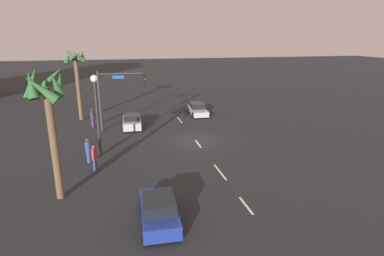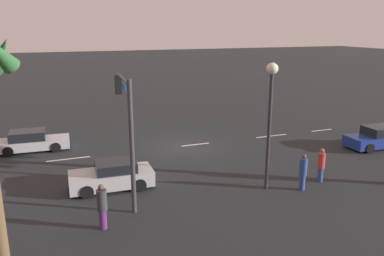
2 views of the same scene
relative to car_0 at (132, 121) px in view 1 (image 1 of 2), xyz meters
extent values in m
plane|color=#232628|center=(-5.66, -5.35, -0.65)|extent=(220.00, 220.00, 0.00)
cube|color=silver|center=(-17.21, -5.35, -0.64)|extent=(1.89, 0.14, 0.01)
cube|color=silver|center=(-12.62, -5.35, -0.64)|extent=(2.60, 0.14, 0.01)
cube|color=silver|center=(-6.56, -5.35, -0.64)|extent=(1.99, 0.14, 0.01)
cube|color=silver|center=(1.82, -5.35, -0.64)|extent=(2.58, 0.14, 0.01)
cube|color=#B7B7BC|center=(0.05, 0.00, -0.12)|extent=(4.15, 1.89, 0.74)
cube|color=black|center=(-0.19, 0.01, 0.50)|extent=(2.01, 1.61, 0.49)
cylinder|color=black|center=(1.35, 0.78, -0.33)|extent=(0.65, 0.24, 0.64)
cylinder|color=black|center=(1.29, -0.87, -0.33)|extent=(0.65, 0.24, 0.64)
cylinder|color=black|center=(-1.19, 0.87, -0.33)|extent=(0.65, 0.24, 0.64)
cylinder|color=black|center=(-1.24, -0.79, -0.33)|extent=(0.65, 0.24, 0.64)
cube|color=#B7B7BC|center=(3.86, -7.97, -0.19)|extent=(4.64, 1.98, 0.60)
cube|color=black|center=(4.13, -7.98, 0.41)|extent=(2.26, 1.65, 0.58)
cylinder|color=black|center=(2.40, -8.72, -0.33)|extent=(0.65, 0.25, 0.64)
cylinder|color=black|center=(2.49, -7.07, -0.33)|extent=(0.65, 0.25, 0.64)
cylinder|color=black|center=(5.23, -8.86, -0.33)|extent=(0.65, 0.25, 0.64)
cylinder|color=black|center=(5.31, -7.21, -0.33)|extent=(0.65, 0.25, 0.64)
cube|color=navy|center=(-17.62, -0.46, -0.14)|extent=(4.09, 1.90, 0.70)
cube|color=black|center=(-17.86, -0.45, 0.50)|extent=(1.99, 1.61, 0.59)
cylinder|color=black|center=(-16.34, 0.32, -0.33)|extent=(0.65, 0.24, 0.64)
cylinder|color=black|center=(-16.40, -1.33, -0.33)|extent=(0.65, 0.24, 0.64)
cylinder|color=black|center=(-18.84, 0.41, -0.33)|extent=(0.65, 0.24, 0.64)
cylinder|color=black|center=(-18.90, -1.24, -0.33)|extent=(0.65, 0.24, 0.64)
cylinder|color=#38383D|center=(-0.45, 2.97, 2.27)|extent=(0.20, 0.20, 5.84)
cylinder|color=#38383D|center=(-0.59, 0.86, 4.94)|extent=(0.41, 4.23, 0.12)
cube|color=black|center=(-0.74, -1.25, 4.37)|extent=(0.34, 0.34, 0.95)
sphere|color=#360503|center=(-0.75, -1.43, 4.66)|extent=(0.20, 0.20, 0.20)
sphere|color=orange|center=(-0.75, -1.43, 4.36)|extent=(0.20, 0.20, 0.20)
sphere|color=black|center=(-0.75, -1.43, 4.06)|extent=(0.20, 0.20, 0.20)
cube|color=#1959B2|center=(-0.58, 1.07, 4.62)|extent=(0.12, 1.10, 0.28)
cylinder|color=#2D2D33|center=(-7.17, 2.83, 2.21)|extent=(0.18, 0.18, 5.71)
sphere|color=#F2EACC|center=(-7.17, 2.83, 5.34)|extent=(0.56, 0.56, 0.56)
cylinder|color=#2D478C|center=(-10.28, 3.04, -0.27)|extent=(0.37, 0.37, 0.76)
cylinder|color=#BF3833|center=(-10.28, 3.04, 0.53)|extent=(0.50, 0.50, 0.83)
sphere|color=#8C664C|center=(-10.28, 3.04, 1.06)|extent=(0.22, 0.22, 0.22)
cylinder|color=#2D478C|center=(-8.75, 3.58, -0.25)|extent=(0.39, 0.39, 0.79)
cylinder|color=#2D478C|center=(-8.75, 3.58, 0.57)|extent=(0.51, 0.51, 0.86)
sphere|color=brown|center=(-8.75, 3.58, 1.11)|extent=(0.23, 0.23, 0.23)
cylinder|color=#59266B|center=(1.03, 3.92, -0.25)|extent=(0.40, 0.40, 0.80)
cylinder|color=#333338|center=(1.03, 3.92, 0.59)|extent=(0.53, 0.53, 0.87)
sphere|color=brown|center=(1.03, 3.92, 1.14)|extent=(0.24, 0.24, 0.24)
cylinder|color=brown|center=(-13.86, 4.78, 2.57)|extent=(0.43, 0.43, 6.43)
cone|color=#2D6633|center=(-12.92, 4.78, 6.04)|extent=(0.57, 1.74, 1.70)
cone|color=#2D6633|center=(-13.50, 5.55, 5.97)|extent=(1.39, 1.05, 1.78)
cone|color=#2D6633|center=(-14.20, 5.42, 5.97)|extent=(1.23, 1.01, 1.56)
cone|color=#2D6633|center=(-14.76, 4.85, 5.85)|extent=(0.70, 1.75, 1.61)
cone|color=#2D6633|center=(-14.22, 4.23, 5.95)|extent=(1.17, 1.04, 1.43)
cone|color=#2D6633|center=(-13.55, 4.17, 5.90)|extent=(1.28, 1.02, 1.46)
cylinder|color=brown|center=(4.54, 5.40, 2.83)|extent=(0.44, 0.44, 6.96)
cone|color=#2D6633|center=(5.23, 5.34, 6.33)|extent=(0.69, 1.41, 1.40)
cone|color=#2D6633|center=(4.96, 6.17, 6.29)|extent=(1.52, 1.18, 1.76)
cone|color=#2D6633|center=(3.93, 5.89, 6.61)|extent=(1.39, 1.53, 1.47)
cone|color=#2D6633|center=(3.90, 5.04, 6.40)|extent=(1.22, 1.57, 1.38)
cone|color=#2D6633|center=(4.70, 4.69, 6.38)|extent=(1.48, 0.86, 1.47)
camera|label=1|loc=(-31.43, 1.10, 8.32)|focal=29.15mm
camera|label=2|loc=(2.63, 18.16, 7.21)|focal=35.86mm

